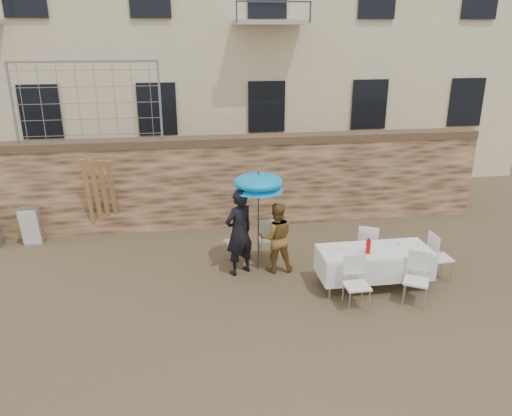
{
  "coord_description": "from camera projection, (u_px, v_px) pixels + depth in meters",
  "views": [
    {
      "loc": [
        -0.98,
        -6.79,
        4.65
      ],
      "look_at": [
        0.4,
        2.2,
        1.4
      ],
      "focal_mm": 35.0,
      "sensor_mm": 36.0,
      "label": 1
    }
  ],
  "objects": [
    {
      "name": "table_chair_front_left",
      "position": [
        357.0,
        285.0,
        8.67
      ],
      "size": [
        0.49,
        0.49,
        0.96
      ],
      "primitive_type": null,
      "rotation": [
        0.0,
        0.0,
        0.02
      ],
      "color": "white",
      "rests_on": "ground"
    },
    {
      "name": "ground",
      "position": [
        252.0,
        336.0,
        8.03
      ],
      "size": [
        80.0,
        80.0,
        0.0
      ],
      "primitive_type": "plane",
      "color": "brown",
      "rests_on": "ground"
    },
    {
      "name": "table_chair_side",
      "position": [
        440.0,
        256.0,
        9.74
      ],
      "size": [
        0.49,
        0.49,
        0.96
      ],
      "primitive_type": null,
      "rotation": [
        0.0,
        0.0,
        1.6
      ],
      "color": "white",
      "rests_on": "ground"
    },
    {
      "name": "table_chair_front_right",
      "position": [
        416.0,
        280.0,
        8.82
      ],
      "size": [
        0.66,
        0.66,
        0.96
      ],
      "primitive_type": null,
      "rotation": [
        0.0,
        0.0,
        -0.54
      ],
      "color": "white",
      "rests_on": "ground"
    },
    {
      "name": "soda_bottle",
      "position": [
        368.0,
        247.0,
        9.14
      ],
      "size": [
        0.09,
        0.09,
        0.26
      ],
      "primitive_type": "cylinder",
      "color": "red",
      "rests_on": "banquet_table"
    },
    {
      "name": "table_chair_back",
      "position": [
        369.0,
        246.0,
        10.22
      ],
      "size": [
        0.65,
        0.65,
        0.96
      ],
      "primitive_type": null,
      "rotation": [
        0.0,
        0.0,
        2.63
      ],
      "color": "white",
      "rests_on": "ground"
    },
    {
      "name": "couple_chair_left",
      "position": [
        236.0,
        240.0,
        10.49
      ],
      "size": [
        0.62,
        0.62,
        0.96
      ],
      "primitive_type": null,
      "rotation": [
        0.0,
        0.0,
        3.51
      ],
      "color": "white",
      "rests_on": "ground"
    },
    {
      "name": "wood_planks",
      "position": [
        102.0,
        197.0,
        11.55
      ],
      "size": [
        0.7,
        0.2,
        2.0
      ],
      "primitive_type": null,
      "color": "#A37749",
      "rests_on": "ground"
    },
    {
      "name": "woman_dress",
      "position": [
        276.0,
        237.0,
        10.0
      ],
      "size": [
        0.73,
        0.58,
        1.46
      ],
      "primitive_type": "imported",
      "rotation": [
        0.0,
        0.0,
        3.1
      ],
      "color": "#AB7D34",
      "rests_on": "ground"
    },
    {
      "name": "umbrella",
      "position": [
        258.0,
        185.0,
        9.68
      ],
      "size": [
        1.02,
        1.02,
        1.93
      ],
      "color": "#3F3F44",
      "rests_on": "ground"
    },
    {
      "name": "chain_link_fence",
      "position": [
        88.0,
        103.0,
        11.21
      ],
      "size": [
        3.2,
        0.06,
        1.8
      ],
      "primitive_type": null,
      "color": "gray",
      "rests_on": "stone_wall"
    },
    {
      "name": "couple_chair_right",
      "position": [
        269.0,
        238.0,
        10.59
      ],
      "size": [
        0.51,
        0.51,
        0.96
      ],
      "primitive_type": null,
      "rotation": [
        0.0,
        0.0,
        3.08
      ],
      "color": "white",
      "rests_on": "ground"
    },
    {
      "name": "man_suit",
      "position": [
        239.0,
        232.0,
        9.84
      ],
      "size": [
        0.77,
        0.7,
        1.77
      ],
      "primitive_type": "imported",
      "rotation": [
        0.0,
        0.0,
        3.68
      ],
      "color": "black",
      "rests_on": "ground"
    },
    {
      "name": "stone_wall",
      "position": [
        223.0,
        183.0,
        12.31
      ],
      "size": [
        13.0,
        0.5,
        2.2
      ],
      "primitive_type": "cube",
      "color": "#8F6847",
      "rests_on": "ground"
    },
    {
      "name": "banquet_table",
      "position": [
        375.0,
        251.0,
        9.36
      ],
      "size": [
        2.1,
        0.85,
        0.78
      ],
      "color": "white",
      "rests_on": "ground"
    },
    {
      "name": "chair_stack_right",
      "position": [
        33.0,
        224.0,
        11.44
      ],
      "size": [
        0.46,
        0.4,
        0.92
      ],
      "primitive_type": null,
      "color": "white",
      "rests_on": "ground"
    }
  ]
}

